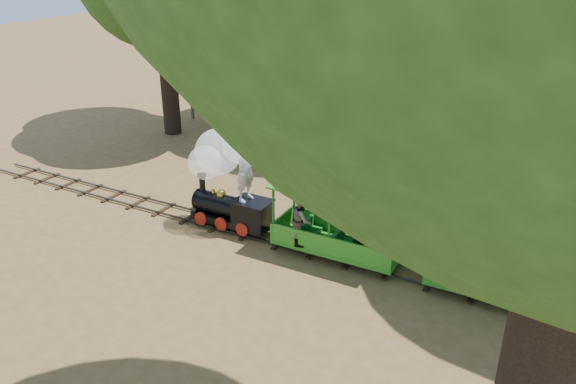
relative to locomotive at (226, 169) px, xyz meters
The scene contains 9 objects.
ground 2.46m from the locomotive, ahead, with size 90.00×90.00×0.00m, color olive.
track 2.41m from the locomotive, ahead, with size 22.00×1.00×0.10m.
locomotive is the anchor object (origin of this frame).
carriage_front 3.36m from the locomotive, ahead, with size 3.34×1.50×1.74m.
carriage_rear 7.43m from the locomotive, ahead, with size 3.34×1.36×1.74m.
fence 8.20m from the locomotive, 77.57° to the left, with size 18.10×0.10×1.00m.
shrub_west 10.57m from the locomotive, 118.79° to the left, with size 2.39×1.84×1.66m, color #2D6B1E.
shrub_mid_w 9.54m from the locomotive, 76.21° to the left, with size 2.69×2.07×1.86m, color #2D6B1E.
shrub_mid_e 11.30m from the locomotive, 55.08° to the left, with size 2.22×1.71×1.54m, color #2D6B1E.
Camera 1 is at (6.36, -11.41, 7.27)m, focal length 35.00 mm.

